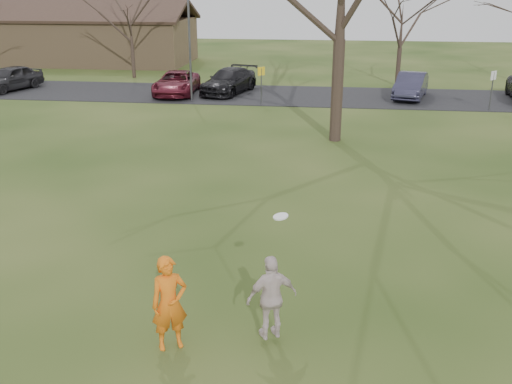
# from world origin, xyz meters

# --- Properties ---
(ground) EXTENTS (120.00, 120.00, 0.00)m
(ground) POSITION_xyz_m (0.00, 0.00, 0.00)
(ground) COLOR #1E380F
(ground) RESTS_ON ground
(parking_strip) EXTENTS (62.00, 6.50, 0.04)m
(parking_strip) POSITION_xyz_m (0.00, 25.00, 0.02)
(parking_strip) COLOR black
(parking_strip) RESTS_ON ground
(player_defender) EXTENTS (0.79, 0.70, 1.83)m
(player_defender) POSITION_xyz_m (-1.02, -0.49, 0.91)
(player_defender) COLOR orange
(player_defender) RESTS_ON ground
(car_0) EXTENTS (2.96, 4.69, 1.49)m
(car_0) POSITION_xyz_m (-17.88, 24.51, 0.78)
(car_0) COLOR #28272A
(car_0) RESTS_ON parking_strip
(car_2) EXTENTS (2.54, 5.00, 1.35)m
(car_2) POSITION_xyz_m (-7.35, 24.42, 0.72)
(car_2) COLOR maroon
(car_2) RESTS_ON parking_strip
(car_3) EXTENTS (3.24, 5.32, 1.44)m
(car_3) POSITION_xyz_m (-4.34, 25.27, 0.76)
(car_3) COLOR black
(car_3) RESTS_ON parking_strip
(car_5) EXTENTS (2.54, 4.58, 1.43)m
(car_5) POSITION_xyz_m (6.30, 25.04, 0.75)
(car_5) COLOR #2F2E45
(car_5) RESTS_ON parking_strip
(catching_play) EXTENTS (1.05, 0.79, 2.46)m
(catching_play) POSITION_xyz_m (0.82, -0.13, 0.97)
(catching_play) COLOR beige
(catching_play) RESTS_ON ground
(building) EXTENTS (20.60, 8.50, 5.14)m
(building) POSITION_xyz_m (-20.00, 38.00, 1.93)
(building) COLOR #8C6D4C
(building) RESTS_ON ground
(lamp_post) EXTENTS (0.34, 0.34, 6.27)m
(lamp_post) POSITION_xyz_m (-6.00, 22.50, 3.97)
(lamp_post) COLOR #47474C
(lamp_post) RESTS_ON ground
(sign_yellow) EXTENTS (0.35, 0.35, 2.08)m
(sign_yellow) POSITION_xyz_m (-2.00, 22.00, 1.45)
(sign_yellow) COLOR #47474C
(sign_yellow) RESTS_ON ground
(sign_white) EXTENTS (0.35, 0.35, 2.08)m
(sign_white) POSITION_xyz_m (10.00, 22.00, 1.45)
(sign_white) COLOR #47474C
(sign_white) RESTS_ON ground
(small_tree_row) EXTENTS (55.00, 5.90, 8.50)m
(small_tree_row) POSITION_xyz_m (4.38, 30.06, 3.89)
(small_tree_row) COLOR #352821
(small_tree_row) RESTS_ON ground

